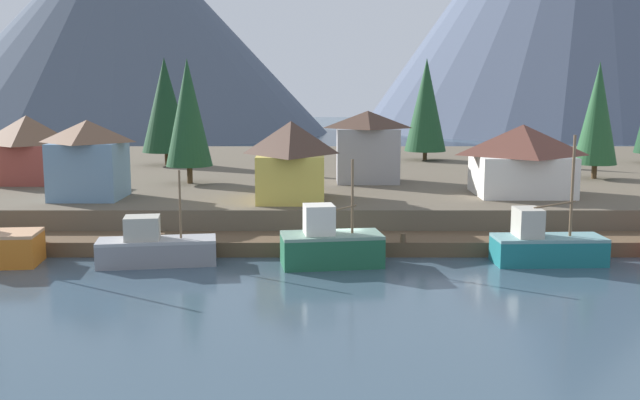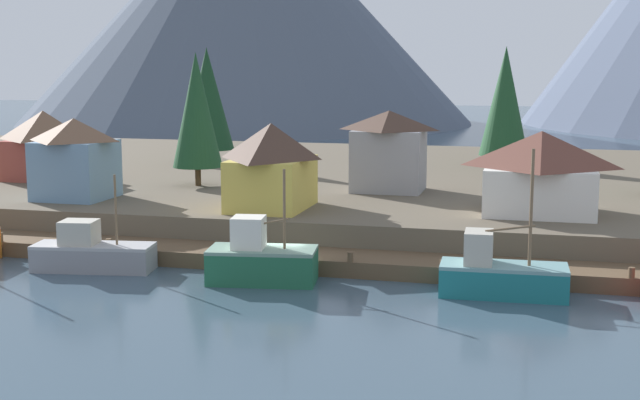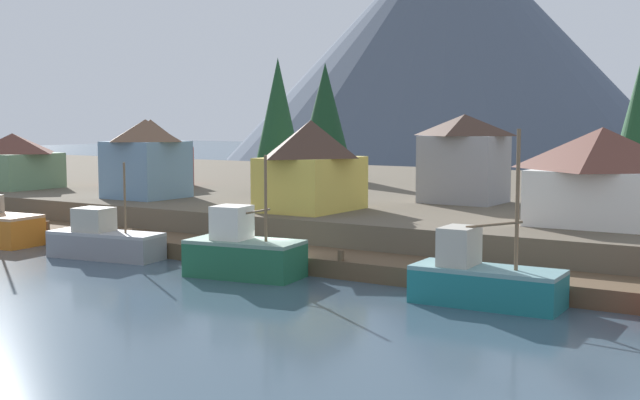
{
  "view_description": "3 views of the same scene",
  "coord_description": "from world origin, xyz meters",
  "px_view_note": "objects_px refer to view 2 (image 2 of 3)",
  "views": [
    {
      "loc": [
        -1.53,
        -47.77,
        11.32
      ],
      "look_at": [
        -1.47,
        2.15,
        3.54
      ],
      "focal_mm": 41.35,
      "sensor_mm": 36.0,
      "label": 1
    },
    {
      "loc": [
        15.07,
        -49.83,
        12.82
      ],
      "look_at": [
        1.56,
        2.36,
        4.33
      ],
      "focal_mm": 49.0,
      "sensor_mm": 36.0,
      "label": 2
    },
    {
      "loc": [
        27.44,
        -38.37,
        8.69
      ],
      "look_at": [
        0.8,
        3.08,
        3.93
      ],
      "focal_mm": 47.15,
      "sensor_mm": 36.0,
      "label": 3
    }
  ],
  "objects_px": {
    "house_red": "(44,144)",
    "conifer_mid_left": "(505,101)",
    "conifer_mid_right": "(207,99)",
    "conifer_near_left": "(197,110)",
    "house_grey": "(389,150)",
    "fishing_boat_teal": "(500,275)",
    "house_yellow": "(271,165)",
    "house_blue": "(75,158)",
    "fishing_boat_grey": "(91,253)",
    "fishing_boat_green": "(261,260)",
    "house_white": "(541,172)"
  },
  "relations": [
    {
      "from": "house_grey",
      "to": "house_blue",
      "type": "xyz_separation_m",
      "value": [
        -22.52,
        -9.99,
        -0.18
      ]
    },
    {
      "from": "house_red",
      "to": "conifer_mid_left",
      "type": "relative_size",
      "value": 0.54
    },
    {
      "from": "fishing_boat_grey",
      "to": "fishing_boat_green",
      "type": "distance_m",
      "value": 11.17
    },
    {
      "from": "fishing_boat_grey",
      "to": "conifer_mid_left",
      "type": "bearing_deg",
      "value": 52.42
    },
    {
      "from": "conifer_mid_left",
      "to": "house_white",
      "type": "bearing_deg",
      "value": -82.21
    },
    {
      "from": "house_blue",
      "to": "conifer_mid_left",
      "type": "distance_m",
      "value": 43.14
    },
    {
      "from": "conifer_near_left",
      "to": "conifer_mid_right",
      "type": "relative_size",
      "value": 0.94
    },
    {
      "from": "house_blue",
      "to": "house_white",
      "type": "bearing_deg",
      "value": 3.23
    },
    {
      "from": "fishing_boat_grey",
      "to": "house_grey",
      "type": "height_order",
      "value": "house_grey"
    },
    {
      "from": "conifer_mid_right",
      "to": "house_blue",
      "type": "bearing_deg",
      "value": -92.36
    },
    {
      "from": "fishing_boat_teal",
      "to": "house_yellow",
      "type": "bearing_deg",
      "value": 144.92
    },
    {
      "from": "house_grey",
      "to": "conifer_near_left",
      "type": "height_order",
      "value": "conifer_near_left"
    },
    {
      "from": "fishing_boat_teal",
      "to": "fishing_boat_green",
      "type": "bearing_deg",
      "value": 179.54
    },
    {
      "from": "house_yellow",
      "to": "conifer_mid_left",
      "type": "bearing_deg",
      "value": 64.38
    },
    {
      "from": "fishing_boat_teal",
      "to": "conifer_near_left",
      "type": "bearing_deg",
      "value": 139.85
    },
    {
      "from": "fishing_boat_teal",
      "to": "conifer_mid_left",
      "type": "distance_m",
      "value": 42.24
    },
    {
      "from": "house_white",
      "to": "conifer_mid_left",
      "type": "xyz_separation_m",
      "value": [
        -3.85,
        28.17,
        3.61
      ]
    },
    {
      "from": "conifer_mid_right",
      "to": "house_grey",
      "type": "bearing_deg",
      "value": -34.33
    },
    {
      "from": "fishing_boat_grey",
      "to": "house_red",
      "type": "distance_m",
      "value": 26.58
    },
    {
      "from": "house_blue",
      "to": "house_white",
      "type": "height_order",
      "value": "house_blue"
    },
    {
      "from": "house_yellow",
      "to": "conifer_mid_right",
      "type": "bearing_deg",
      "value": 120.5
    },
    {
      "from": "conifer_near_left",
      "to": "house_red",
      "type": "bearing_deg",
      "value": 179.44
    },
    {
      "from": "house_grey",
      "to": "house_white",
      "type": "relative_size",
      "value": 0.84
    },
    {
      "from": "fishing_boat_grey",
      "to": "house_white",
      "type": "distance_m",
      "value": 30.44
    },
    {
      "from": "fishing_boat_grey",
      "to": "conifer_near_left",
      "type": "xyz_separation_m",
      "value": [
        -1.31,
        20.61,
        7.81
      ]
    },
    {
      "from": "house_red",
      "to": "conifer_mid_right",
      "type": "height_order",
      "value": "conifer_mid_right"
    },
    {
      "from": "fishing_boat_green",
      "to": "house_white",
      "type": "height_order",
      "value": "house_white"
    },
    {
      "from": "house_grey",
      "to": "house_blue",
      "type": "height_order",
      "value": "house_grey"
    },
    {
      "from": "house_yellow",
      "to": "house_blue",
      "type": "bearing_deg",
      "value": 177.66
    },
    {
      "from": "fishing_boat_green",
      "to": "fishing_boat_teal",
      "type": "xyz_separation_m",
      "value": [
        13.82,
        0.48,
        -0.13
      ]
    },
    {
      "from": "fishing_boat_green",
      "to": "house_yellow",
      "type": "relative_size",
      "value": 0.95
    },
    {
      "from": "house_yellow",
      "to": "conifer_mid_right",
      "type": "relative_size",
      "value": 0.6
    },
    {
      "from": "fishing_boat_green",
      "to": "house_yellow",
      "type": "xyz_separation_m",
      "value": [
        -2.86,
        11.16,
        4.32
      ]
    },
    {
      "from": "fishing_boat_green",
      "to": "fishing_boat_teal",
      "type": "relative_size",
      "value": 0.82
    },
    {
      "from": "conifer_mid_right",
      "to": "fishing_boat_green",
      "type": "bearing_deg",
      "value": -64.02
    },
    {
      "from": "house_yellow",
      "to": "conifer_mid_left",
      "type": "distance_m",
      "value": 34.3
    },
    {
      "from": "house_yellow",
      "to": "conifer_mid_right",
      "type": "distance_m",
      "value": 29.6
    },
    {
      "from": "fishing_boat_teal",
      "to": "house_grey",
      "type": "distance_m",
      "value": 24.04
    },
    {
      "from": "conifer_mid_left",
      "to": "conifer_mid_right",
      "type": "xyz_separation_m",
      "value": [
        -29.67,
        -5.46,
        0.15
      ]
    },
    {
      "from": "house_red",
      "to": "conifer_mid_right",
      "type": "distance_m",
      "value": 18.46
    },
    {
      "from": "house_red",
      "to": "conifer_mid_left",
      "type": "xyz_separation_m",
      "value": [
        39.02,
        20.98,
        3.39
      ]
    },
    {
      "from": "fishing_boat_teal",
      "to": "conifer_mid_right",
      "type": "bearing_deg",
      "value": 128.84
    },
    {
      "from": "fishing_boat_grey",
      "to": "conifer_mid_right",
      "type": "distance_m",
      "value": 37.75
    },
    {
      "from": "fishing_boat_green",
      "to": "house_white",
      "type": "bearing_deg",
      "value": 32.83
    },
    {
      "from": "fishing_boat_grey",
      "to": "house_yellow",
      "type": "bearing_deg",
      "value": 44.18
    },
    {
      "from": "house_grey",
      "to": "house_blue",
      "type": "distance_m",
      "value": 24.63
    },
    {
      "from": "house_white",
      "to": "conifer_mid_right",
      "type": "xyz_separation_m",
      "value": [
        -33.52,
        22.72,
        3.76
      ]
    },
    {
      "from": "fishing_boat_teal",
      "to": "house_white",
      "type": "bearing_deg",
      "value": 79.3
    },
    {
      "from": "house_white",
      "to": "conifer_mid_left",
      "type": "height_order",
      "value": "conifer_mid_left"
    },
    {
      "from": "conifer_mid_left",
      "to": "conifer_mid_right",
      "type": "relative_size",
      "value": 1.01
    }
  ]
}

